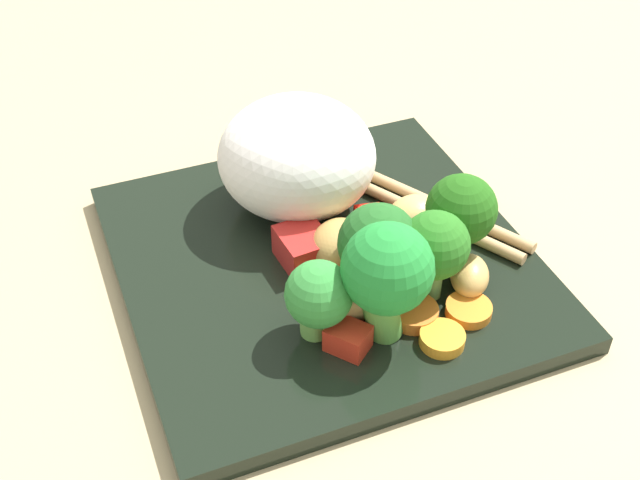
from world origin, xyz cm
name	(u,v)px	position (x,y,z in cm)	size (l,w,h in cm)	color
ground_plane	(325,283)	(0.00, 0.00, -1.00)	(110.00, 110.00, 2.00)	tan
square_plate	(325,263)	(0.00, 0.00, 0.61)	(23.94, 23.94, 1.21)	black
rice_mound	(297,157)	(5.30, 0.02, 4.93)	(9.43, 9.83, 7.43)	white
broccoli_floret_0	(435,247)	(-4.97, -4.61, 4.74)	(3.87, 3.87, 5.68)	#5F9249
broccoli_floret_1	(387,272)	(-6.84, -0.97, 5.55)	(4.88, 4.88, 7.20)	#579B3F
broccoli_floret_2	(379,245)	(-3.80, -1.78, 4.66)	(4.54, 4.54, 5.87)	#66AD55
broccoli_floret_3	(460,214)	(-3.07, -7.06, 4.95)	(4.10, 4.10, 6.11)	#5F993E
broccoli_floret_4	(318,297)	(-5.87, 2.40, 4.00)	(3.64, 3.64, 4.82)	#79BD53
carrot_slice_0	(382,257)	(-1.45, -3.13, 1.44)	(2.39, 2.39, 0.45)	orange
carrot_slice_1	(442,339)	(-8.70, -3.61, 1.57)	(2.45, 2.45, 0.72)	orange
carrot_slice_2	(330,286)	(-2.89, 0.67, 1.50)	(2.46, 2.46, 0.58)	orange
carrot_slice_3	(414,313)	(-6.49, -2.93, 1.61)	(2.71, 2.71, 0.79)	orange
carrot_slice_4	(469,310)	(-7.16, -5.96, 1.52)	(2.58, 2.58, 0.62)	orange
pepper_chunk_0	(305,251)	(-0.26, 1.34, 2.24)	(3.16, 2.70, 2.06)	red
pepper_chunk_1	(370,224)	(1.10, -3.32, 1.98)	(2.18, 1.63, 1.53)	red
pepper_chunk_2	(348,338)	(-7.36, 1.27, 1.96)	(2.17, 1.71, 1.49)	red
chicken_piece_1	(417,220)	(-0.24, -5.82, 2.61)	(3.60, 3.14, 2.79)	tan
chicken_piece_2	(359,291)	(-4.96, -0.23, 2.73)	(3.82, 3.40, 3.04)	tan
chicken_piece_3	(340,245)	(-0.84, -0.65, 2.59)	(3.86, 3.48, 2.76)	tan
chicken_piece_4	(470,276)	(-5.33, -6.85, 2.22)	(3.05, 2.19, 2.02)	tan
chopstick_pair	(374,184)	(5.29, -5.29, 1.59)	(20.11, 14.01, 0.76)	tan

